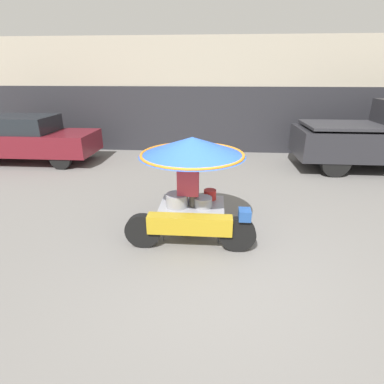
# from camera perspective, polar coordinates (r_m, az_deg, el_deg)

# --- Properties ---
(ground_plane) EXTENTS (36.00, 36.00, 0.00)m
(ground_plane) POSITION_cam_1_polar(r_m,az_deg,el_deg) (4.90, 4.86, -14.34)
(ground_plane) COLOR slate
(shopfront_building) EXTENTS (28.00, 2.06, 4.08)m
(shopfront_building) POSITION_cam_1_polar(r_m,az_deg,el_deg) (12.50, 5.11, 17.87)
(shopfront_building) COLOR #B2A893
(shopfront_building) RESTS_ON ground
(vendor_motorcycle_cart) EXTENTS (2.27, 1.88, 1.86)m
(vendor_motorcycle_cart) POSITION_cam_1_polar(r_m,az_deg,el_deg) (5.24, 0.01, 5.48)
(vendor_motorcycle_cart) COLOR black
(vendor_motorcycle_cart) RESTS_ON ground
(vendor_person) EXTENTS (0.38, 0.23, 1.69)m
(vendor_person) POSITION_cam_1_polar(r_m,az_deg,el_deg) (5.35, -0.74, 0.67)
(vendor_person) COLOR #4C473D
(vendor_person) RESTS_ON ground
(parked_car) EXTENTS (4.28, 1.73, 1.55)m
(parked_car) POSITION_cam_1_polar(r_m,az_deg,el_deg) (11.60, -28.55, 8.92)
(parked_car) COLOR black
(parked_car) RESTS_ON ground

